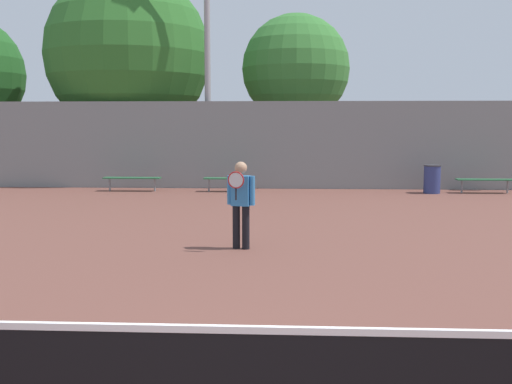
{
  "coord_description": "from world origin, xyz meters",
  "views": [
    {
      "loc": [
        0.42,
        -3.9,
        2.34
      ],
      "look_at": [
        -0.22,
        8.27,
        0.93
      ],
      "focal_mm": 42.0,
      "sensor_mm": 36.0,
      "label": 1
    }
  ],
  "objects_px": {
    "trash_bin": "(432,179)",
    "tree_green_tall": "(296,69)",
    "tennis_player": "(241,200)",
    "bench_adjacent_court": "(228,179)",
    "tree_dark_dense": "(128,55)",
    "bench_courtside_near": "(485,180)",
    "bench_courtside_far": "(132,179)"
  },
  "relations": [
    {
      "from": "tennis_player",
      "to": "trash_bin",
      "type": "height_order",
      "value": "tennis_player"
    },
    {
      "from": "tree_dark_dense",
      "to": "tree_green_tall",
      "type": "bearing_deg",
      "value": 5.27
    },
    {
      "from": "bench_adjacent_court",
      "to": "tree_dark_dense",
      "type": "height_order",
      "value": "tree_dark_dense"
    },
    {
      "from": "trash_bin",
      "to": "tree_dark_dense",
      "type": "xyz_separation_m",
      "value": [
        -11.28,
        4.11,
        4.58
      ]
    },
    {
      "from": "bench_courtside_near",
      "to": "tree_dark_dense",
      "type": "relative_size",
      "value": 0.22
    },
    {
      "from": "tennis_player",
      "to": "bench_adjacent_court",
      "type": "height_order",
      "value": "tennis_player"
    },
    {
      "from": "trash_bin",
      "to": "bench_courtside_near",
      "type": "bearing_deg",
      "value": 2.92
    },
    {
      "from": "bench_courtside_far",
      "to": "trash_bin",
      "type": "relative_size",
      "value": 2.07
    },
    {
      "from": "tennis_player",
      "to": "bench_courtside_near",
      "type": "xyz_separation_m",
      "value": [
        7.46,
        9.3,
        -0.49
      ]
    },
    {
      "from": "bench_courtside_near",
      "to": "bench_courtside_far",
      "type": "bearing_deg",
      "value": 180.0
    },
    {
      "from": "bench_courtside_far",
      "to": "bench_adjacent_court",
      "type": "xyz_separation_m",
      "value": [
        3.32,
        0.0,
        -0.0
      ]
    },
    {
      "from": "tennis_player",
      "to": "bench_adjacent_court",
      "type": "relative_size",
      "value": 0.98
    },
    {
      "from": "tennis_player",
      "to": "trash_bin",
      "type": "bearing_deg",
      "value": 72.59
    },
    {
      "from": "bench_courtside_near",
      "to": "tree_dark_dense",
      "type": "distance_m",
      "value": 14.41
    },
    {
      "from": "trash_bin",
      "to": "tree_green_tall",
      "type": "distance_m",
      "value": 7.69
    },
    {
      "from": "tennis_player",
      "to": "trash_bin",
      "type": "xyz_separation_m",
      "value": [
        5.7,
        9.21,
        -0.45
      ]
    },
    {
      "from": "tree_green_tall",
      "to": "tree_dark_dense",
      "type": "relative_size",
      "value": 0.81
    },
    {
      "from": "bench_courtside_near",
      "to": "tree_dark_dense",
      "type": "bearing_deg",
      "value": 162.88
    },
    {
      "from": "bench_courtside_far",
      "to": "tree_dark_dense",
      "type": "height_order",
      "value": "tree_dark_dense"
    },
    {
      "from": "bench_courtside_far",
      "to": "trash_bin",
      "type": "bearing_deg",
      "value": -0.51
    },
    {
      "from": "bench_adjacent_court",
      "to": "tree_green_tall",
      "type": "distance_m",
      "value": 6.62
    },
    {
      "from": "trash_bin",
      "to": "bench_adjacent_court",
      "type": "bearing_deg",
      "value": 179.25
    },
    {
      "from": "tennis_player",
      "to": "bench_courtside_far",
      "type": "distance_m",
      "value": 10.34
    },
    {
      "from": "trash_bin",
      "to": "tree_dark_dense",
      "type": "relative_size",
      "value": 0.11
    },
    {
      "from": "trash_bin",
      "to": "tree_dark_dense",
      "type": "bearing_deg",
      "value": 159.99
    },
    {
      "from": "bench_adjacent_court",
      "to": "bench_courtside_far",
      "type": "bearing_deg",
      "value": 180.0
    },
    {
      "from": "tennis_player",
      "to": "tree_green_tall",
      "type": "relative_size",
      "value": 0.24
    },
    {
      "from": "bench_courtside_near",
      "to": "tennis_player",
      "type": "bearing_deg",
      "value": -128.73
    },
    {
      "from": "tennis_player",
      "to": "bench_adjacent_court",
      "type": "xyz_separation_m",
      "value": [
        -1.16,
        9.3,
        -0.49
      ]
    },
    {
      "from": "tennis_player",
      "to": "trash_bin",
      "type": "relative_size",
      "value": 1.72
    },
    {
      "from": "bench_courtside_far",
      "to": "bench_courtside_near",
      "type": "bearing_deg",
      "value": 0.0
    },
    {
      "from": "bench_courtside_near",
      "to": "tree_green_tall",
      "type": "bearing_deg",
      "value": 143.54
    }
  ]
}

